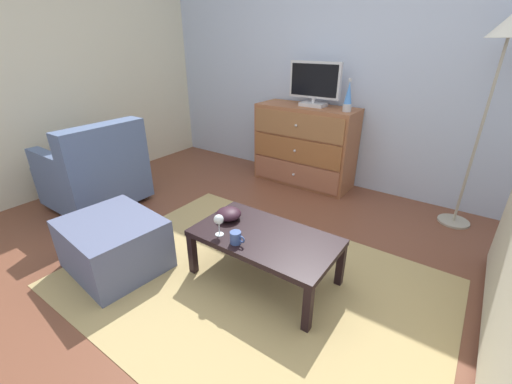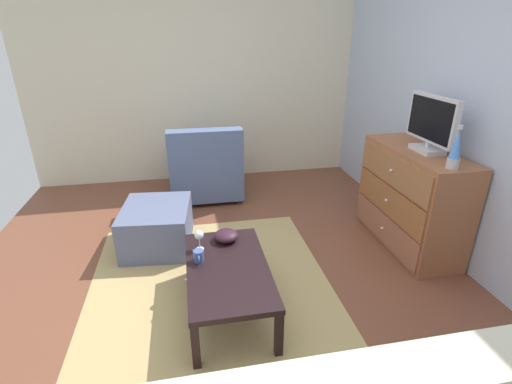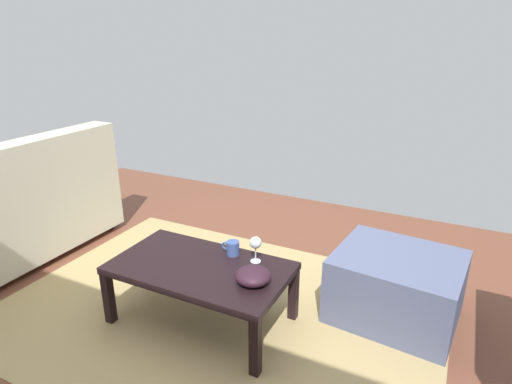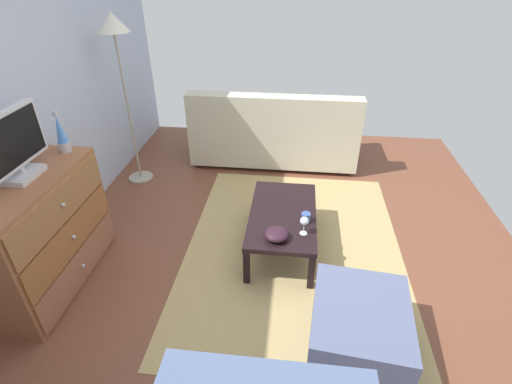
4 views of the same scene
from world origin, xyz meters
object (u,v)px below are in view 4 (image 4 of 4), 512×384
at_px(dresser, 43,235).
at_px(lava_lamp, 61,134).
at_px(coffee_table, 283,217).
at_px(standing_lamp, 115,40).
at_px(couch_large, 274,134).
at_px(mug, 306,217).
at_px(wine_glass, 304,222).
at_px(tv, 13,145).
at_px(ottoman, 358,330).
at_px(bowl_decorative, 277,234).

bearing_deg(dresser, lava_lamp, -5.17).
height_order(coffee_table, standing_lamp, standing_lamp).
distance_m(dresser, standing_lamp, 1.99).
bearing_deg(coffee_table, couch_large, 6.50).
bearing_deg(mug, wine_glass, 174.41).
bearing_deg(tv, standing_lamp, -2.57).
relative_size(lava_lamp, ottoman, 0.47).
height_order(dresser, coffee_table, dresser).
bearing_deg(bowl_decorative, tv, 96.74).
bearing_deg(standing_lamp, lava_lamp, 179.76).
bearing_deg(mug, tv, 102.94).
distance_m(wine_glass, mug, 0.18).
distance_m(lava_lamp, standing_lamp, 1.28).
height_order(coffee_table, couch_large, couch_large).
bearing_deg(wine_glass, lava_lamp, 86.34).
relative_size(dresser, lava_lamp, 3.51).
distance_m(coffee_table, standing_lamp, 2.36).
relative_size(dresser, ottoman, 1.65).
bearing_deg(dresser, bowl_decorative, -81.26).
xyz_separation_m(coffee_table, wine_glass, (-0.26, -0.18, 0.16)).
distance_m(bowl_decorative, couch_large, 2.06).
relative_size(lava_lamp, standing_lamp, 0.18).
xyz_separation_m(couch_large, ottoman, (-2.71, -0.74, -0.15)).
distance_m(dresser, mug, 2.04).
bearing_deg(lava_lamp, standing_lamp, -0.24).
xyz_separation_m(dresser, ottoman, (-0.39, -2.32, -0.26)).
bearing_deg(lava_lamp, bowl_decorative, -97.07).
bearing_deg(coffee_table, mug, -118.39).
distance_m(tv, standing_lamp, 1.66).
height_order(tv, mug, tv).
bearing_deg(ottoman, mug, 21.29).
height_order(tv, couch_large, tv).
distance_m(wine_glass, ottoman, 0.88).
xyz_separation_m(mug, ottoman, (-0.90, -0.35, -0.21)).
bearing_deg(coffee_table, tv, 107.34).
relative_size(wine_glass, mug, 1.38).
relative_size(couch_large, standing_lamp, 1.11).
distance_m(mug, standing_lamp, 2.51).
distance_m(coffee_table, couch_large, 1.71).
distance_m(dresser, couch_large, 2.81).
bearing_deg(dresser, mug, -75.28).
xyz_separation_m(dresser, coffee_table, (0.62, -1.78, -0.14)).
bearing_deg(coffee_table, lava_lamp, 94.69).
xyz_separation_m(mug, standing_lamp, (1.15, 1.92, 1.13)).
bearing_deg(ottoman, lava_lamp, 69.17).
relative_size(coffee_table, standing_lamp, 0.56).
bearing_deg(coffee_table, bowl_decorative, 174.77).
height_order(dresser, lava_lamp, lava_lamp).
distance_m(dresser, coffee_table, 1.89).
height_order(coffee_table, wine_glass, wine_glass).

